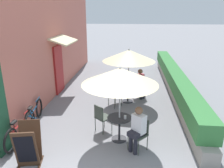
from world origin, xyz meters
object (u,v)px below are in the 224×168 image
object	(u,v)px
patio_umbrella_near	(120,76)
menu_board	(28,145)
patio_table_mid	(128,90)
cafe_chair_mid_left	(116,94)
cafe_chair_near_right	(140,132)
coffee_cup_near	(125,117)
bicycle_second	(34,115)
bicycle_leaning	(21,129)
cafe_chair_near_left	(102,116)
seated_patron_mid_right	(140,82)
seated_patron_near_right	(137,127)
coffee_cup_mid	(124,84)
patio_umbrella_mid	(129,55)
patio_table_near	(119,125)
cafe_chair_mid_right	(138,86)

from	to	relation	value
patio_umbrella_near	menu_board	xyz separation A→B (m)	(-2.07, -1.24, -1.40)
patio_table_mid	cafe_chair_mid_left	world-z (taller)	cafe_chair_mid_left
cafe_chair_near_right	menu_board	distance (m)	2.77
coffee_cup_near	bicycle_second	bearing A→B (deg)	167.02
cafe_chair_near_right	patio_table_mid	xyz separation A→B (m)	(-0.41, 3.19, -0.04)
patio_table_mid	bicycle_leaning	xyz separation A→B (m)	(-2.91, -3.12, -0.13)
patio_table_mid	cafe_chair_mid_left	size ratio (longest dim) A/B	0.81
cafe_chair_mid_left	bicycle_second	bearing A→B (deg)	167.28
cafe_chair_near_left	seated_patron_mid_right	size ratio (longest dim) A/B	0.70
bicycle_leaning	cafe_chair_mid_left	bearing A→B (deg)	44.71
seated_patron_near_right	coffee_cup_mid	distance (m)	3.27
bicycle_leaning	patio_umbrella_mid	bearing A→B (deg)	45.69
patio_umbrella_near	coffee_cup_mid	distance (m)	2.99
seated_patron_mid_right	bicycle_second	size ratio (longest dim) A/B	0.71
cafe_chair_mid_left	patio_umbrella_near	bearing A→B (deg)	-128.91
coffee_cup_near	cafe_chair_mid_left	distance (m)	2.37
cafe_chair_near_left	menu_board	bearing A→B (deg)	-91.84
cafe_chair_near_right	bicycle_second	world-z (taller)	cafe_chair_near_right
patio_table_near	patio_umbrella_mid	xyz separation A→B (m)	(0.15, 2.80, 1.42)
cafe_chair_near_right	coffee_cup_near	xyz separation A→B (m)	(-0.41, 0.34, 0.23)
cafe_chair_near_right	coffee_cup_mid	xyz separation A→B (m)	(-0.56, 3.15, 0.23)
patio_umbrella_near	cafe_chair_mid_right	bearing A→B (deg)	80.25
bicycle_leaning	bicycle_second	size ratio (longest dim) A/B	1.02
cafe_chair_near_left	patio_table_mid	distance (m)	2.52
coffee_cup_near	cafe_chair_mid_right	distance (m)	3.43
patio_table_near	bicycle_leaning	bearing A→B (deg)	-173.55
cafe_chair_mid_right	cafe_chair_near_left	bearing A→B (deg)	23.25
patio_umbrella_near	cafe_chair_mid_left	distance (m)	2.67
cafe_chair_mid_left	cafe_chair_near_right	bearing A→B (deg)	-118.24
patio_table_near	coffee_cup_mid	size ratio (longest dim) A/B	7.82
bicycle_leaning	seated_patron_near_right	bearing A→B (deg)	-4.06
patio_umbrella_near	menu_board	distance (m)	2.79
bicycle_second	menu_board	bearing A→B (deg)	-77.24
patio_umbrella_near	coffee_cup_mid	bearing A→B (deg)	89.85
patio_umbrella_mid	cafe_chair_mid_right	distance (m)	1.55
patio_umbrella_near	cafe_chair_near_right	bearing A→B (deg)	-34.58
patio_umbrella_mid	cafe_chair_mid_left	size ratio (longest dim) A/B	2.49
cafe_chair_near_left	patio_table_mid	world-z (taller)	cafe_chair_near_left
patio_umbrella_mid	bicycle_second	size ratio (longest dim) A/B	1.24
seated_patron_near_right	menu_board	distance (m)	2.68
patio_table_near	cafe_chair_mid_right	xyz separation A→B (m)	(0.57, 3.34, 0.04)
bicycle_leaning	menu_board	size ratio (longest dim) A/B	1.74
cafe_chair_near_left	patio_umbrella_near	bearing A→B (deg)	6.40
cafe_chair_mid_right	seated_patron_mid_right	xyz separation A→B (m)	(0.08, -0.08, 0.17)
coffee_cup_mid	bicycle_leaning	world-z (taller)	coffee_cup_mid
cafe_chair_mid_right	bicycle_leaning	distance (m)	4.95
patio_table_mid	patio_table_near	bearing A→B (deg)	-93.13
cafe_chair_near_left	patio_umbrella_mid	size ratio (longest dim) A/B	0.40
seated_patron_near_right	bicycle_leaning	xyz separation A→B (m)	(-3.25, 0.16, -0.34)
seated_patron_near_right	patio_table_mid	xyz separation A→B (m)	(-0.34, 3.28, -0.21)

